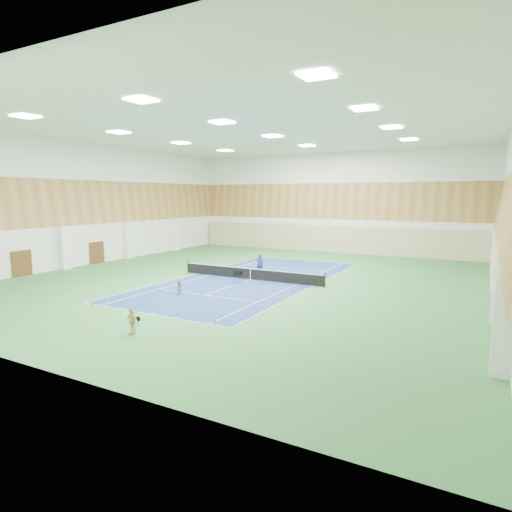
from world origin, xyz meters
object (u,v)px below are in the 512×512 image
(tennis_net, at_px, (250,273))
(child_apron, at_px, (132,321))
(child_court, at_px, (179,288))
(coach, at_px, (260,264))
(ball_cart, at_px, (238,277))

(tennis_net, relative_size, child_apron, 10.00)
(tennis_net, distance_m, child_apron, 15.10)
(tennis_net, distance_m, child_court, 7.44)
(coach, bearing_deg, child_apron, 84.96)
(tennis_net, xyz_separation_m, child_court, (-1.53, -7.28, -0.03))
(tennis_net, xyz_separation_m, coach, (-0.63, 2.81, 0.32))
(child_apron, relative_size, ball_cart, 1.27)
(coach, xyz_separation_m, child_apron, (2.30, -17.82, -0.23))
(child_court, bearing_deg, ball_cart, 60.82)
(tennis_net, bearing_deg, coach, 102.56)
(tennis_net, height_order, coach, coach)
(child_court, bearing_deg, child_apron, -81.25)
(child_apron, bearing_deg, coach, 105.29)
(coach, distance_m, child_apron, 17.97)
(coach, distance_m, ball_cart, 4.79)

